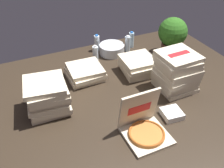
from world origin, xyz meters
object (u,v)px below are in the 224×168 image
at_px(water_bottle_0, 128,44).
at_px(water_bottle_2, 95,54).
at_px(ice_bucket, 112,49).
at_px(pizza_stack_center_far, 138,66).
at_px(open_pizza_box, 144,127).
at_px(pizza_stack_center_near, 47,96).
at_px(pizza_stack_left_near, 85,72).
at_px(water_bottle_3, 131,40).
at_px(pizza_stack_right_near, 176,72).
at_px(napkin_pile, 172,114).
at_px(potted_plant, 172,34).
at_px(water_bottle_1, 97,43).

distance_m(water_bottle_0, water_bottle_2, 0.47).
bearing_deg(ice_bucket, pizza_stack_center_far, -80.57).
xyz_separation_m(open_pizza_box, pizza_stack_center_near, (-0.64, 0.64, 0.08)).
height_order(pizza_stack_left_near, water_bottle_3, water_bottle_3).
xyz_separation_m(water_bottle_0, water_bottle_2, (-0.47, -0.07, 0.00)).
xyz_separation_m(pizza_stack_right_near, water_bottle_2, (-0.54, 0.84, -0.10)).
bearing_deg(pizza_stack_right_near, napkin_pile, -128.22).
bearing_deg(pizza_stack_right_near, open_pizza_box, -145.07).
relative_size(pizza_stack_right_near, water_bottle_3, 1.89).
bearing_deg(napkin_pile, pizza_stack_right_near, 51.78).
bearing_deg(open_pizza_box, napkin_pile, 13.34).
bearing_deg(water_bottle_3, pizza_stack_center_far, -110.83).
relative_size(open_pizza_box, pizza_stack_left_near, 0.97).
bearing_deg(potted_plant, water_bottle_3, 137.03).
relative_size(pizza_stack_center_far, ice_bucket, 1.28).
relative_size(water_bottle_1, water_bottle_2, 1.00).
distance_m(water_bottle_2, potted_plant, 0.97).
bearing_deg(water_bottle_0, pizza_stack_left_near, -153.74).
bearing_deg(potted_plant, napkin_pile, -124.28).
bearing_deg(pizza_stack_right_near, potted_plant, 58.01).
bearing_deg(pizza_stack_center_near, ice_bucket, 36.59).
relative_size(pizza_stack_left_near, napkin_pile, 2.23).
height_order(pizza_stack_center_near, potted_plant, potted_plant).
bearing_deg(pizza_stack_right_near, water_bottle_1, 110.52).
relative_size(pizza_stack_center_near, water_bottle_0, 1.96).
bearing_deg(pizza_stack_center_far, water_bottle_0, 76.12).
height_order(pizza_stack_center_far, water_bottle_3, water_bottle_3).
distance_m(pizza_stack_left_near, napkin_pile, 1.04).
height_order(open_pizza_box, water_bottle_2, open_pizza_box).
xyz_separation_m(water_bottle_1, water_bottle_3, (0.44, -0.11, 0.00)).
distance_m(open_pizza_box, ice_bucket, 1.40).
relative_size(water_bottle_1, napkin_pile, 1.23).
xyz_separation_m(water_bottle_2, water_bottle_3, (0.56, 0.15, 0.00)).
distance_m(water_bottle_1, potted_plant, 0.94).
bearing_deg(pizza_stack_left_near, water_bottle_1, 56.05).
height_order(ice_bucket, water_bottle_1, water_bottle_1).
xyz_separation_m(pizza_stack_right_near, napkin_pile, (-0.27, -0.35, -0.17)).
bearing_deg(water_bottle_2, pizza_stack_right_near, -57.39).
bearing_deg(potted_plant, pizza_stack_right_near, -121.99).
height_order(pizza_stack_center_far, pizza_stack_center_near, pizza_stack_center_near).
relative_size(pizza_stack_right_near, ice_bucket, 1.28).
bearing_deg(water_bottle_2, ice_bucket, 20.70).
xyz_separation_m(pizza_stack_right_near, water_bottle_1, (-0.41, 1.10, -0.10)).
bearing_deg(potted_plant, pizza_stack_left_near, -176.16).
relative_size(pizza_stack_center_far, water_bottle_1, 1.88).
bearing_deg(water_bottle_3, water_bottle_1, 166.42).
bearing_deg(water_bottle_1, open_pizza_box, -97.49).
relative_size(water_bottle_1, water_bottle_3, 1.00).
bearing_deg(water_bottle_0, napkin_pile, -99.28).
xyz_separation_m(pizza_stack_center_near, water_bottle_1, (0.84, 0.89, -0.05)).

